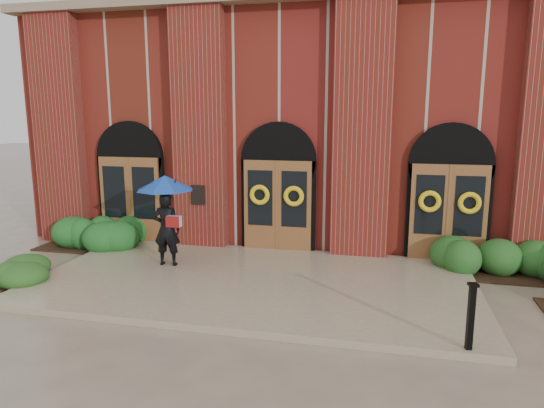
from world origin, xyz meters
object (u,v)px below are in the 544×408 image
(hedge_wall_left, at_px, (101,233))
(hedge_wall_right, at_px, (521,260))
(man_with_umbrella, at_px, (166,203))
(metal_post, at_px, (471,315))

(hedge_wall_left, relative_size, hedge_wall_right, 1.02)
(man_with_umbrella, bearing_deg, hedge_wall_left, -33.65)
(man_with_umbrella, distance_m, metal_post, 7.40)
(man_with_umbrella, height_order, hedge_wall_left, man_with_umbrella)
(man_with_umbrella, bearing_deg, metal_post, 149.99)
(metal_post, bearing_deg, man_with_umbrella, 155.62)
(hedge_wall_right, bearing_deg, hedge_wall_left, -179.89)
(metal_post, distance_m, hedge_wall_right, 4.94)
(man_with_umbrella, height_order, metal_post, man_with_umbrella)
(hedge_wall_left, xyz_separation_m, hedge_wall_right, (11.39, 0.02, -0.01))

